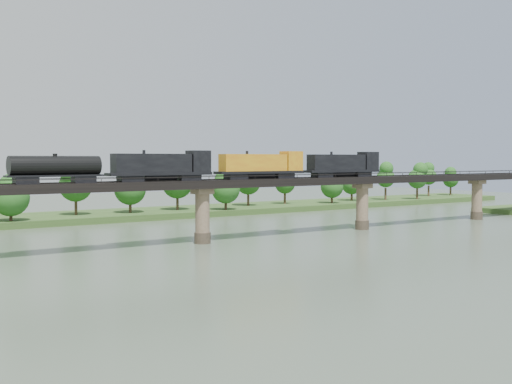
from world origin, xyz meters
TOP-DOWN VIEW (x-y plane):
  - ground at (0.00, 0.00)m, footprint 400.00×400.00m
  - far_bank at (0.00, 85.00)m, footprint 300.00×24.00m
  - bridge at (0.00, 30.00)m, footprint 236.00×30.00m
  - bridge_superstructure at (0.00, 30.00)m, footprint 220.00×4.90m
  - far_treeline at (-8.21, 80.52)m, footprint 289.06×17.54m
  - freight_train at (5.93, 30.00)m, footprint 77.80×3.03m

SIDE VIEW (x-z plane):
  - ground at x=0.00m, z-range 0.00..0.00m
  - far_bank at x=0.00m, z-range 0.00..1.60m
  - bridge at x=0.00m, z-range -0.29..11.21m
  - far_treeline at x=-8.21m, z-range 2.03..15.63m
  - bridge_superstructure at x=0.00m, z-range 11.42..12.17m
  - freight_train at x=5.93m, z-range 11.38..16.74m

